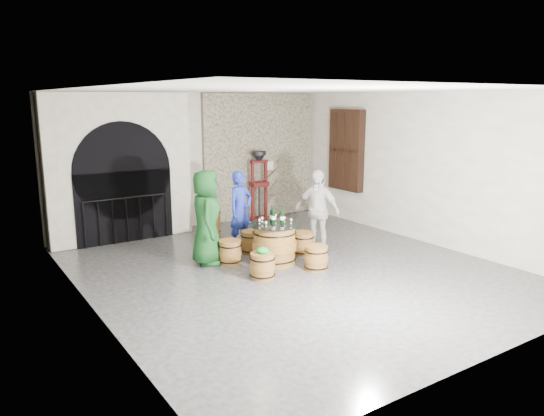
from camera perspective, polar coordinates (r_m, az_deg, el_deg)
ground at (r=9.47m, az=2.10°, el=-6.80°), size 8.00×8.00×0.00m
wall_back at (r=12.53m, az=-8.56°, el=5.21°), size 8.00×0.00×8.00m
wall_front at (r=6.34m, az=23.70°, el=-2.25°), size 8.00×0.00×8.00m
wall_left at (r=7.63m, az=-19.74°, el=0.33°), size 0.00×8.00×8.00m
wall_right at (r=11.46m, az=16.61°, el=4.22°), size 0.00×8.00×8.00m
ceiling at (r=8.97m, az=2.26°, el=12.94°), size 8.00×8.00×0.00m
stone_facing_panel at (r=13.33m, az=-1.38°, el=5.74°), size 3.20×0.12×3.18m
arched_opening at (r=11.61m, az=-16.54°, el=4.23°), size 3.10×0.60×3.19m
shuttered_window at (r=13.02m, az=8.21°, el=6.36°), size 0.23×1.10×2.00m
barrel_table at (r=9.67m, az=0.27°, el=-4.00°), size 1.01×1.01×0.78m
barrel_stool_left at (r=9.76m, az=-4.69°, el=-4.88°), size 0.45×0.45×0.45m
barrel_stool_far at (r=10.40m, az=-2.29°, el=-3.78°), size 0.45×0.45×0.45m
barrel_stool_right at (r=10.32m, az=3.49°, el=-3.92°), size 0.45×0.45×0.45m
barrel_stool_near_right at (r=9.41m, az=4.91°, el=-5.53°), size 0.45×0.45×0.45m
barrel_stool_near_left at (r=8.95m, az=-1.07°, el=-6.42°), size 0.45×0.45×0.45m
green_cap at (r=8.87m, az=-1.05°, el=-4.74°), size 0.25×0.20×0.11m
person_green at (r=9.63m, az=-7.27°, el=-1.05°), size 0.89×1.03×1.79m
person_blue at (r=10.62m, az=-3.49°, el=-0.22°), size 0.67×0.52×1.62m
person_white at (r=10.49m, az=5.02°, el=-0.27°), size 0.77×1.05×1.66m
wine_bottle_left at (r=9.60m, az=0.16°, el=-0.91°), size 0.08×0.08×0.32m
wine_bottle_center at (r=9.57m, az=1.13°, el=-0.94°), size 0.08×0.08×0.32m
wine_bottle_right at (r=9.68m, az=-0.01°, el=-0.79°), size 0.08×0.08×0.32m
tasting_glass_a at (r=9.34m, az=-0.66°, el=-1.79°), size 0.05×0.05×0.10m
tasting_glass_b at (r=9.71m, az=1.39°, el=-1.25°), size 0.05×0.05×0.10m
tasting_glass_c at (r=9.69m, az=-1.10°, el=-1.28°), size 0.05×0.05×0.10m
tasting_glass_d at (r=9.93m, az=0.40°, el=-0.95°), size 0.05×0.05×0.10m
tasting_glass_e at (r=9.57m, az=2.13°, el=-1.45°), size 0.05×0.05×0.10m
tasting_glass_f at (r=9.55m, az=-1.38°, el=-1.48°), size 0.05×0.05×0.10m
side_barrel at (r=11.78m, az=-6.90°, el=-1.43°), size 0.51×0.51×0.67m
corking_press at (r=12.92m, az=-1.42°, el=3.02°), size 0.74×0.43×1.78m
control_box at (r=13.42m, az=-0.29°, el=4.71°), size 0.18×0.10×0.22m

